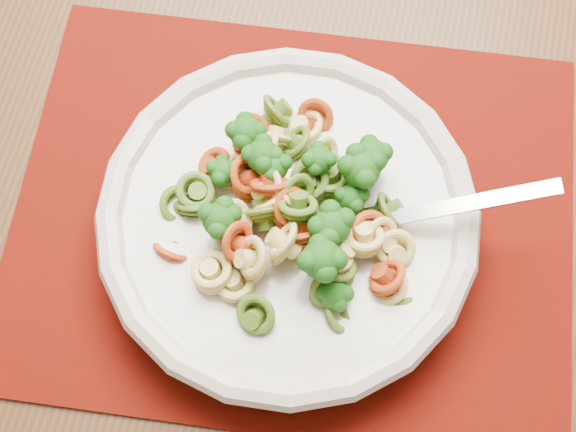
{
  "coord_description": "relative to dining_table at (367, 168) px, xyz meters",
  "views": [
    {
      "loc": [
        0.09,
        -1.05,
        1.36
      ],
      "look_at": [
        0.09,
        -0.84,
        0.83
      ],
      "focal_mm": 50.0,
      "sensor_mm": 36.0,
      "label": 1
    }
  ],
  "objects": [
    {
      "name": "dining_table",
      "position": [
        0.0,
        0.0,
        0.0
      ],
      "size": [
        1.43,
        1.09,
        0.78
      ],
      "rotation": [
        0.0,
        0.0,
        -0.24
      ],
      "color": "#502F16",
      "rests_on": "ground"
    },
    {
      "name": "pasta_bowl",
      "position": [
        -0.08,
        -0.11,
        0.16
      ],
      "size": [
        0.28,
        0.28,
        0.05
      ],
      "color": "silver",
      "rests_on": "placemat"
    },
    {
      "name": "fork",
      "position": [
        -0.02,
        -0.12,
        0.17
      ],
      "size": [
        0.18,
        0.04,
        0.08
      ],
      "primitive_type": null,
      "rotation": [
        0.0,
        -0.35,
        0.06
      ],
      "color": "silver",
      "rests_on": "pasta_bowl"
    },
    {
      "name": "pasta_broccoli_heap",
      "position": [
        -0.08,
        -0.11,
        0.17
      ],
      "size": [
        0.23,
        0.23,
        0.06
      ],
      "primitive_type": null,
      "color": "#E3D070",
      "rests_on": "pasta_bowl"
    },
    {
      "name": "placemat",
      "position": [
        -0.07,
        -0.1,
        0.12
      ],
      "size": [
        0.47,
        0.39,
        0.0
      ],
      "primitive_type": "cube",
      "rotation": [
        0.0,
        0.0,
        -0.15
      ],
      "color": "#631104",
      "rests_on": "dining_table"
    }
  ]
}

